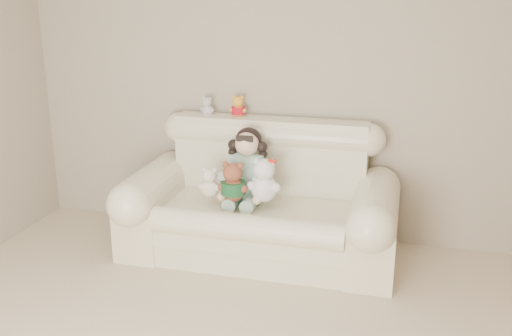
{
  "coord_description": "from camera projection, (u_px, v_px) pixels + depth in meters",
  "views": [
    {
      "loc": [
        0.91,
        -2.13,
        2.07
      ],
      "look_at": [
        -0.14,
        1.9,
        0.75
      ],
      "focal_mm": 41.32,
      "sensor_mm": 36.0,
      "label": 1
    }
  ],
  "objects": [
    {
      "name": "sofa",
      "position": [
        259.0,
        193.0,
        4.53
      ],
      "size": [
        2.1,
        0.95,
        1.03
      ],
      "primitive_type": null,
      "color": "#FFF3CD",
      "rests_on": "floor"
    },
    {
      "name": "yellow_mini_bear",
      "position": [
        238.0,
        105.0,
        4.77
      ],
      "size": [
        0.15,
        0.11,
        0.22
      ],
      "primitive_type": null,
      "rotation": [
        0.0,
        0.0,
        0.05
      ],
      "color": "gold",
      "rests_on": "sofa"
    },
    {
      "name": "cream_teddy",
      "position": [
        210.0,
        179.0,
        4.46
      ],
      "size": [
        0.2,
        0.17,
        0.28
      ],
      "primitive_type": null,
      "rotation": [
        0.0,
        0.0,
        0.21
      ],
      "color": "silver",
      "rests_on": "sofa"
    },
    {
      "name": "white_cat",
      "position": [
        264.0,
        175.0,
        4.36
      ],
      "size": [
        0.31,
        0.28,
        0.4
      ],
      "primitive_type": null,
      "rotation": [
        0.0,
        0.0,
        0.36
      ],
      "color": "white",
      "rests_on": "sofa"
    },
    {
      "name": "seated_child",
      "position": [
        247.0,
        164.0,
        4.57
      ],
      "size": [
        0.41,
        0.48,
        0.59
      ],
      "primitive_type": null,
      "rotation": [
        0.0,
        0.0,
        -0.14
      ],
      "color": "#2B7552",
      "rests_on": "sofa"
    },
    {
      "name": "brown_teddy",
      "position": [
        233.0,
        178.0,
        4.37
      ],
      "size": [
        0.28,
        0.25,
        0.36
      ],
      "primitive_type": null,
      "rotation": [
        0.0,
        0.0,
        -0.39
      ],
      "color": "brown",
      "rests_on": "sofa"
    },
    {
      "name": "grey_mini_plush",
      "position": [
        207.0,
        105.0,
        4.84
      ],
      "size": [
        0.13,
        0.1,
        0.19
      ],
      "primitive_type": null,
      "rotation": [
        0.0,
        0.0,
        -0.03
      ],
      "color": "silver",
      "rests_on": "sofa"
    },
    {
      "name": "wall_back",
      "position": [
        292.0,
        82.0,
        4.73
      ],
      "size": [
        4.5,
        0.0,
        4.5
      ],
      "primitive_type": "plane",
      "rotation": [
        1.57,
        0.0,
        0.0
      ],
      "color": "gray",
      "rests_on": "ground"
    }
  ]
}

